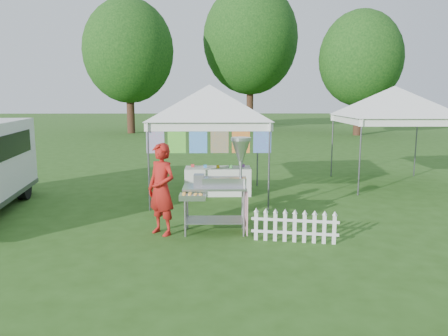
{
  "coord_description": "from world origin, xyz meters",
  "views": [
    {
      "loc": [
        0.15,
        -8.08,
        2.71
      ],
      "look_at": [
        0.34,
        1.61,
        1.1
      ],
      "focal_mm": 35.0,
      "sensor_mm": 36.0,
      "label": 1
    }
  ],
  "objects": [
    {
      "name": "vendor",
      "position": [
        -0.9,
        0.28,
        0.9
      ],
      "size": [
        0.78,
        0.75,
        1.81
      ],
      "primitive_type": "imported",
      "rotation": [
        0.0,
        0.0,
        -0.69
      ],
      "color": "#A21814",
      "rests_on": "ground"
    },
    {
      "name": "display_table",
      "position": [
        0.22,
        3.78,
        0.38
      ],
      "size": [
        1.8,
        0.7,
        0.76
      ],
      "primitive_type": "cube",
      "color": "white",
      "rests_on": "ground"
    },
    {
      "name": "canopy_right",
      "position": [
        5.5,
        5.0,
        2.99
      ],
      "size": [
        4.24,
        4.24,
        3.45
      ],
      "color": "#59595E",
      "rests_on": "ground"
    },
    {
      "name": "tree_mid",
      "position": [
        3.0,
        28.0,
        7.14
      ],
      "size": [
        7.6,
        7.6,
        11.52
      ],
      "color": "#321D12",
      "rests_on": "ground"
    },
    {
      "name": "canopy_main",
      "position": [
        0.0,
        3.49,
        2.99
      ],
      "size": [
        4.24,
        4.24,
        3.45
      ],
      "color": "#59595E",
      "rests_on": "ground"
    },
    {
      "name": "donut_cart",
      "position": [
        0.34,
        0.34,
        1.12
      ],
      "size": [
        1.38,
        0.92,
        1.91
      ],
      "rotation": [
        0.0,
        0.0,
        -0.01
      ],
      "color": "gray",
      "rests_on": "ground"
    },
    {
      "name": "picket_fence",
      "position": [
        1.62,
        -0.28,
        0.29
      ],
      "size": [
        1.6,
        0.33,
        0.56
      ],
      "rotation": [
        0.0,
        0.0,
        -0.19
      ],
      "color": "silver",
      "rests_on": "ground"
    },
    {
      "name": "ground",
      "position": [
        0.0,
        0.0,
        0.0
      ],
      "size": [
        120.0,
        120.0,
        0.0
      ],
      "primitive_type": "plane",
      "color": "#284E16",
      "rests_on": "ground"
    },
    {
      "name": "tree_left",
      "position": [
        -6.0,
        24.0,
        5.83
      ],
      "size": [
        6.4,
        6.4,
        9.53
      ],
      "color": "#321D12",
      "rests_on": "ground"
    },
    {
      "name": "tree_right",
      "position": [
        10.0,
        22.0,
        5.18
      ],
      "size": [
        5.6,
        5.6,
        8.42
      ],
      "color": "#321D12",
      "rests_on": "ground"
    }
  ]
}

